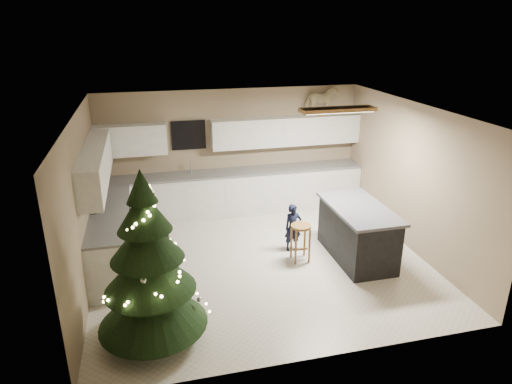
{
  "coord_description": "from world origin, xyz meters",
  "views": [
    {
      "loc": [
        -1.75,
        -6.72,
        3.9
      ],
      "look_at": [
        0.0,
        0.35,
        1.15
      ],
      "focal_mm": 32.0,
      "sensor_mm": 36.0,
      "label": 1
    }
  ],
  "objects_px": {
    "bar_stool": "(301,234)",
    "rocking_horse": "(321,101)",
    "christmas_tree": "(149,273)",
    "toddler": "(293,228)",
    "island": "(357,232)"
  },
  "relations": [
    {
      "from": "island",
      "to": "christmas_tree",
      "type": "xyz_separation_m",
      "value": [
        -3.5,
        -1.35,
        0.47
      ]
    },
    {
      "from": "rocking_horse",
      "to": "bar_stool",
      "type": "bearing_deg",
      "value": 150.02
    },
    {
      "from": "bar_stool",
      "to": "christmas_tree",
      "type": "bearing_deg",
      "value": -149.42
    },
    {
      "from": "christmas_tree",
      "to": "toddler",
      "type": "bearing_deg",
      "value": 36.78
    },
    {
      "from": "toddler",
      "to": "rocking_horse",
      "type": "relative_size",
      "value": 1.25
    },
    {
      "from": "island",
      "to": "rocking_horse",
      "type": "relative_size",
      "value": 2.42
    },
    {
      "from": "bar_stool",
      "to": "toddler",
      "type": "xyz_separation_m",
      "value": [
        -0.01,
        0.39,
        -0.06
      ]
    },
    {
      "from": "christmas_tree",
      "to": "rocking_horse",
      "type": "relative_size",
      "value": 3.3
    },
    {
      "from": "toddler",
      "to": "island",
      "type": "bearing_deg",
      "value": -32.76
    },
    {
      "from": "toddler",
      "to": "bar_stool",
      "type": "bearing_deg",
      "value": -93.73
    },
    {
      "from": "island",
      "to": "toddler",
      "type": "relative_size",
      "value": 1.94
    },
    {
      "from": "island",
      "to": "rocking_horse",
      "type": "height_order",
      "value": "rocking_horse"
    },
    {
      "from": "bar_stool",
      "to": "rocking_horse",
      "type": "height_order",
      "value": "rocking_horse"
    },
    {
      "from": "christmas_tree",
      "to": "rocking_horse",
      "type": "xyz_separation_m",
      "value": [
        3.75,
        3.92,
        1.36
      ]
    },
    {
      "from": "bar_stool",
      "to": "rocking_horse",
      "type": "distance_m",
      "value": 3.28
    }
  ]
}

